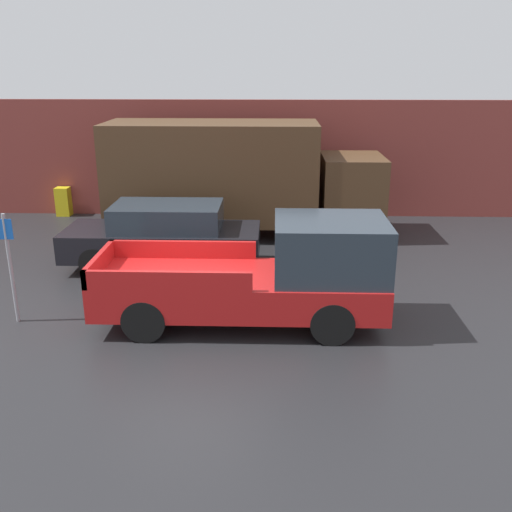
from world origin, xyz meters
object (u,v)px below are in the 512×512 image
Objects in this scene: car at (164,235)px; newspaper_box at (63,202)px; pickup_truck at (268,276)px; delivery_truck at (235,175)px; parking_sign at (10,262)px.

car reaches higher than newspaper_box.
newspaper_box is at bearing 130.36° from pickup_truck.
pickup_truck is 0.69× the size of delivery_truck.
pickup_truck is 1.15× the size of car.
car is at bearing 54.34° from parking_sign.
delivery_truck reaches higher than car.
parking_sign reaches higher than newspaper_box.
delivery_truck is at bearing 99.68° from pickup_truck.
pickup_truck is 4.17m from car.
pickup_truck is 5.81× the size of newspaper_box.
delivery_truck is 7.53m from parking_sign.
pickup_truck is 2.51× the size of parking_sign.
newspaper_box is (-5.96, 1.98, -1.30)m from delivery_truck.
car is 4.10m from parking_sign.
pickup_truck is at bearing -49.64° from newspaper_box.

